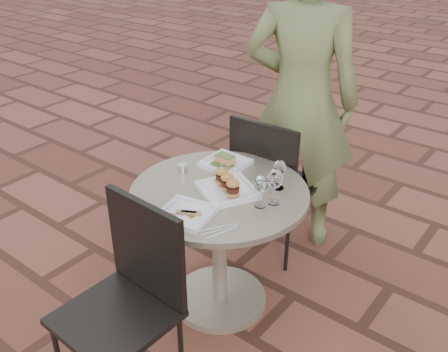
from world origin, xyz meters
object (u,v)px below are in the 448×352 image
Objects in this scene: chair_near at (130,288)px; plate_sliders at (227,186)px; chair_far at (271,177)px; plate_tuna at (186,214)px; plate_salmon at (225,163)px; diner at (301,101)px; cafe_table at (220,230)px.

chair_near reaches higher than plate_sliders.
plate_tuna is at bearing 92.86° from chair_far.
plate_sliders reaches higher than plate_salmon.
chair_far is 3.47× the size of plate_tuna.
chair_far is at bearing 95.24° from plate_tuna.
chair_far is 0.49m from diner.
plate_tuna is at bearing -71.41° from plate_salmon.
chair_far and chair_near have the same top height.
chair_near is 1.52m from diner.
cafe_table is at bearing 92.47° from chair_far.
cafe_table is 0.64m from chair_near.
chair_far is at bearing 67.26° from diner.
chair_near is (0.07, -1.19, 0.00)m from chair_far.
cafe_table is 0.56m from chair_far.
chair_far reaches higher than plate_sliders.
chair_near is 0.41m from plate_tuna.
chair_near is at bearing -79.14° from plate_salmon.
chair_near is 4.14× the size of plate_salmon.
cafe_table is 2.61× the size of plate_sliders.
cafe_table is 4.01× the size of plate_salmon.
chair_far is 1.19m from chair_near.
cafe_table is 0.95m from diner.
diner is 8.48× the size of plate_salmon.
plate_salmon is at bearing 102.84° from chair_near.
plate_sliders is at bearing 97.36° from chair_far.
chair_far is at bearing 73.71° from plate_salmon.
chair_far is at bearing 94.85° from cafe_table.
plate_sliders is (0.19, -0.22, 0.02)m from plate_salmon.
chair_far reaches higher than plate_salmon.
plate_tuna is (0.00, 0.36, 0.19)m from chair_near.
chair_near is at bearing -91.97° from plate_sliders.
plate_sliders is 1.29× the size of plate_tuna.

